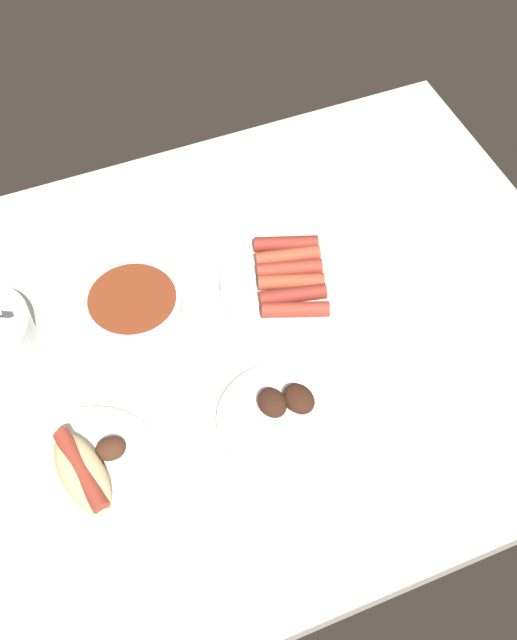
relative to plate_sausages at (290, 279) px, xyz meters
The scene contains 5 objects.
ground_plane 14.77cm from the plate_sausages, 152.08° to the right, with size 120.00×90.00×3.00cm, color silver.
plate_sausages is the anchor object (origin of this frame).
bowl_chili 26.08cm from the plate_sausages, behind, with size 15.70×15.70×4.13cm.
plate_grilled_meat 25.39cm from the plate_sausages, 115.92° to the right, with size 19.17×19.17×3.91cm.
plate_hotdog_assembled 46.08cm from the plate_sausages, 151.67° to the right, with size 23.57×23.57×5.61cm.
Camera 1 is at (-22.53, -66.52, 103.90)cm, focal length 44.28 mm.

